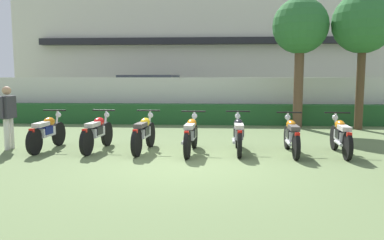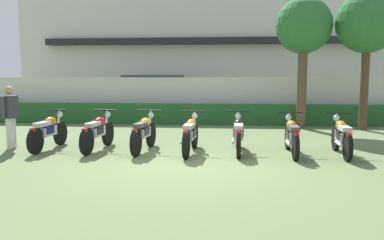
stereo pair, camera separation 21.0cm
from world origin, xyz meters
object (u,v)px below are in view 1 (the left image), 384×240
at_px(tree_near_inspector, 300,28).
at_px(tree_far_side, 363,24).
at_px(motorcycle_in_row_2, 144,133).
at_px(motorcycle_in_row_1, 97,132).
at_px(motorcycle_in_row_3, 191,134).
at_px(motorcycle_in_row_5, 292,135).
at_px(motorcycle_in_row_0, 47,132).
at_px(parked_car, 152,95).
at_px(motorcycle_in_row_6, 341,136).
at_px(inspector_person, 8,113).
at_px(motorcycle_in_row_4, 238,134).

xyz_separation_m(tree_near_inspector, tree_far_side, (2.00, -0.34, 0.08)).
bearing_deg(motorcycle_in_row_2, motorcycle_in_row_1, 92.12).
height_order(motorcycle_in_row_3, motorcycle_in_row_5, motorcycle_in_row_3).
bearing_deg(motorcycle_in_row_0, parked_car, -3.72).
xyz_separation_m(motorcycle_in_row_0, motorcycle_in_row_6, (7.06, -0.13, -0.00)).
distance_m(motorcycle_in_row_1, inspector_person, 2.30).
bearing_deg(motorcycle_in_row_6, motorcycle_in_row_2, 93.27).
relative_size(motorcycle_in_row_3, motorcycle_in_row_4, 1.03).
bearing_deg(motorcycle_in_row_5, motorcycle_in_row_2, 90.93).
distance_m(motorcycle_in_row_3, motorcycle_in_row_4, 1.14).
xyz_separation_m(motorcycle_in_row_2, inspector_person, (-3.42, 0.08, 0.46)).
bearing_deg(motorcycle_in_row_3, motorcycle_in_row_6, -85.66).
bearing_deg(motorcycle_in_row_0, motorcycle_in_row_6, -88.35).
relative_size(motorcycle_in_row_1, motorcycle_in_row_5, 1.01).
bearing_deg(parked_car, motorcycle_in_row_2, -74.06).
xyz_separation_m(tree_far_side, motorcycle_in_row_1, (-7.82, -4.23, -3.10)).
height_order(motorcycle_in_row_5, motorcycle_in_row_6, motorcycle_in_row_6).
distance_m(motorcycle_in_row_1, motorcycle_in_row_6, 5.80).
bearing_deg(tree_far_side, tree_near_inspector, 170.24).
bearing_deg(motorcycle_in_row_0, motorcycle_in_row_2, -88.13).
xyz_separation_m(tree_near_inspector, motorcycle_in_row_4, (-2.37, -4.59, -3.02)).
distance_m(motorcycle_in_row_3, inspector_person, 4.60).
relative_size(tree_far_side, motorcycle_in_row_6, 2.56).
bearing_deg(motorcycle_in_row_0, motorcycle_in_row_5, -88.35).
bearing_deg(motorcycle_in_row_3, motorcycle_in_row_1, 89.47).
bearing_deg(motorcycle_in_row_0, motorcycle_in_row_1, -86.31).
bearing_deg(motorcycle_in_row_3, tree_far_side, -47.39).
distance_m(motorcycle_in_row_5, inspector_person, 6.95).
xyz_separation_m(tree_far_side, motorcycle_in_row_2, (-6.65, -4.28, -3.10)).
height_order(parked_car, motorcycle_in_row_6, parked_car).
relative_size(tree_far_side, motorcycle_in_row_4, 2.51).
distance_m(parked_car, motorcycle_in_row_2, 9.43).
height_order(tree_near_inspector, tree_far_side, tree_far_side).
xyz_separation_m(motorcycle_in_row_3, inspector_person, (-4.57, 0.20, 0.46)).
xyz_separation_m(motorcycle_in_row_0, motorcycle_in_row_5, (5.94, -0.11, -0.01)).
distance_m(tree_near_inspector, motorcycle_in_row_3, 6.63).
bearing_deg(motorcycle_in_row_6, motorcycle_in_row_1, 92.94).
bearing_deg(tree_far_side, motorcycle_in_row_4, -135.87).
xyz_separation_m(motorcycle_in_row_3, motorcycle_in_row_6, (3.48, 0.03, -0.01)).
height_order(tree_near_inspector, motorcycle_in_row_3, tree_near_inspector).
height_order(tree_near_inspector, motorcycle_in_row_1, tree_near_inspector).
height_order(motorcycle_in_row_2, inspector_person, inspector_person).
height_order(motorcycle_in_row_1, motorcycle_in_row_2, motorcycle_in_row_2).
bearing_deg(motorcycle_in_row_1, motorcycle_in_row_2, -88.24).
distance_m(motorcycle_in_row_0, motorcycle_in_row_3, 3.58).
distance_m(motorcycle_in_row_6, inspector_person, 8.07).
bearing_deg(motorcycle_in_row_3, inspector_person, 91.42).
xyz_separation_m(motorcycle_in_row_4, motorcycle_in_row_6, (2.35, -0.14, -0.00)).
height_order(motorcycle_in_row_0, motorcycle_in_row_3, motorcycle_in_row_3).
relative_size(tree_far_side, motorcycle_in_row_1, 2.44).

